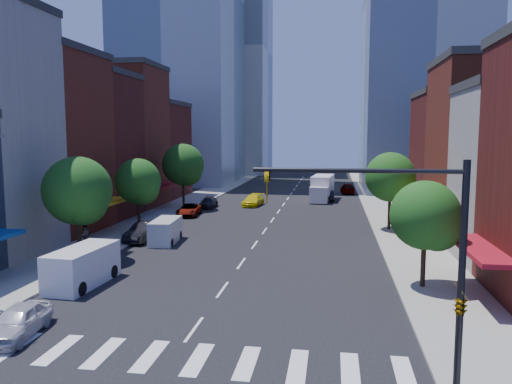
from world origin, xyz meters
TOP-DOWN VIEW (x-y plane):
  - ground at (0.00, 0.00)m, footprint 220.00×220.00m
  - sidewalk_left at (-12.50, 40.00)m, footprint 5.00×120.00m
  - sidewalk_right at (12.50, 40.00)m, footprint 5.00×120.00m
  - crosswalk at (0.00, -3.00)m, footprint 19.00×3.00m
  - bldg_left_2 at (-21.00, 20.50)m, footprint 12.00×9.00m
  - bldg_left_3 at (-21.00, 29.00)m, footprint 12.00×8.00m
  - bldg_left_4 at (-21.00, 37.50)m, footprint 12.00×9.00m
  - bldg_left_5 at (-21.00, 47.00)m, footprint 12.00×10.00m
  - bldg_right_2 at (21.00, 24.00)m, footprint 12.00×10.00m
  - bldg_right_3 at (21.00, 34.00)m, footprint 12.00×10.00m
  - tower_far_w at (-18.00, 95.00)m, footprint 18.00×18.00m
  - traffic_signal at (9.94, -4.50)m, footprint 7.24×2.24m
  - tree_left_near at (-11.35, 10.92)m, footprint 4.80×4.80m
  - tree_left_mid at (-11.35, 21.92)m, footprint 4.20×4.20m
  - tree_left_far at (-11.35, 35.92)m, footprint 5.00×5.00m
  - tree_right_near at (11.65, 7.92)m, footprint 4.00×4.00m
  - tree_right_far at (11.65, 25.92)m, footprint 4.60×4.60m
  - parked_car_front at (-7.50, -2.00)m, footprint 2.16×4.32m
  - parked_car_second at (-9.50, 18.12)m, footprint 2.18×4.91m
  - parked_car_third at (-9.50, 31.43)m, footprint 2.53×4.87m
  - parked_car_rear at (-8.86, 37.79)m, footprint 1.95×4.44m
  - cargo_van_near at (-8.48, 5.53)m, footprint 2.47×5.49m
  - cargo_van_far at (-7.49, 17.70)m, footprint 2.22×4.76m
  - taxi at (-3.69, 40.27)m, footprint 2.57×5.05m
  - traffic_car_oncoming at (5.65, 46.67)m, footprint 1.59×4.43m
  - traffic_car_far at (8.50, 55.40)m, footprint 2.24×4.78m
  - box_truck at (4.81, 46.90)m, footprint 3.24×8.57m
  - pedestrian_far at (-13.00, 14.57)m, footprint 1.07×1.13m

SIDE VIEW (x-z plane):
  - ground at x=0.00m, z-range 0.00..0.00m
  - crosswalk at x=0.00m, z-range 0.00..0.01m
  - sidewalk_left at x=-12.50m, z-range 0.00..0.15m
  - sidewalk_right at x=12.50m, z-range 0.00..0.15m
  - parked_car_rear at x=-8.86m, z-range 0.00..1.27m
  - parked_car_third at x=-9.50m, z-range 0.00..1.31m
  - taxi at x=-3.69m, z-range 0.00..1.40m
  - parked_car_front at x=-7.50m, z-range 0.00..1.41m
  - traffic_car_oncoming at x=5.65m, z-range 0.00..1.45m
  - parked_car_second at x=-9.50m, z-range 0.00..1.57m
  - traffic_car_far at x=8.50m, z-range 0.00..1.58m
  - cargo_van_far at x=-7.49m, z-range -0.01..1.96m
  - pedestrian_far at x=-13.00m, z-range 0.15..1.98m
  - cargo_van_near at x=-8.48m, z-range -0.01..2.28m
  - box_truck at x=4.81m, z-range -0.09..3.28m
  - traffic_signal at x=9.94m, z-range 0.16..8.16m
  - tree_right_near at x=11.65m, z-range 1.09..7.29m
  - tree_left_mid at x=-11.35m, z-range 1.20..7.85m
  - tree_right_far at x=11.65m, z-range 1.26..8.46m
  - tree_left_near at x=-11.35m, z-range 1.22..8.52m
  - tree_left_far at x=-11.35m, z-range 1.33..9.08m
  - bldg_left_5 at x=-21.00m, z-range 0.00..13.00m
  - bldg_right_3 at x=21.00m, z-range 0.00..13.00m
  - bldg_left_3 at x=-21.00m, z-range 0.00..15.00m
  - bldg_right_2 at x=21.00m, z-range 0.00..15.00m
  - bldg_left_2 at x=-21.00m, z-range 0.00..16.00m
  - bldg_left_4 at x=-21.00m, z-range 0.00..17.00m
  - tower_far_w at x=-18.00m, z-range 0.00..56.00m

